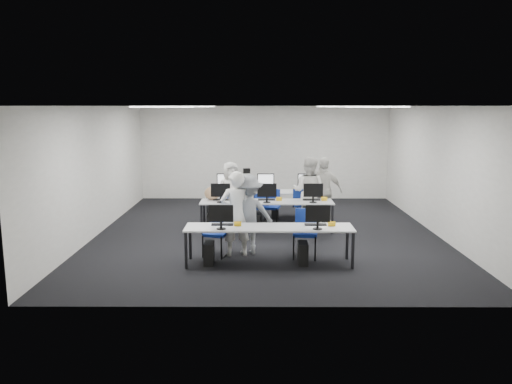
{
  "coord_description": "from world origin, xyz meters",
  "views": [
    {
      "loc": [
        -0.22,
        -11.63,
        3.0
      ],
      "look_at": [
        -0.26,
        -0.07,
        1.0
      ],
      "focal_mm": 35.0,
      "sensor_mm": 36.0,
      "label": 1
    }
  ],
  "objects_px": {
    "student_3": "(323,191)",
    "photographer": "(248,214)",
    "chair_7": "(303,212)",
    "chair_4": "(310,214)",
    "student_2": "(231,193)",
    "chair_2": "(226,214)",
    "student_0": "(236,214)",
    "desk_front": "(269,229)",
    "chair_5": "(231,211)",
    "student_1": "(309,192)",
    "desk_mid": "(267,203)",
    "chair_3": "(271,214)",
    "chair_1": "(305,242)",
    "chair_6": "(260,214)",
    "chair_0": "(216,242)"
  },
  "relations": [
    {
      "from": "chair_7",
      "to": "student_3",
      "type": "distance_m",
      "value": 0.77
    },
    {
      "from": "desk_mid",
      "to": "student_1",
      "type": "distance_m",
      "value": 1.2
    },
    {
      "from": "chair_6",
      "to": "photographer",
      "type": "bearing_deg",
      "value": -104.79
    },
    {
      "from": "chair_0",
      "to": "chair_2",
      "type": "height_order",
      "value": "chair_2"
    },
    {
      "from": "chair_1",
      "to": "photographer",
      "type": "height_order",
      "value": "photographer"
    },
    {
      "from": "chair_1",
      "to": "student_1",
      "type": "distance_m",
      "value": 2.74
    },
    {
      "from": "chair_4",
      "to": "student_0",
      "type": "relative_size",
      "value": 0.48
    },
    {
      "from": "chair_1",
      "to": "chair_7",
      "type": "height_order",
      "value": "chair_1"
    },
    {
      "from": "chair_7",
      "to": "student_0",
      "type": "distance_m",
      "value": 3.36
    },
    {
      "from": "chair_3",
      "to": "chair_4",
      "type": "xyz_separation_m",
      "value": [
        1.02,
        0.03,
        -0.02
      ]
    },
    {
      "from": "chair_2",
      "to": "photographer",
      "type": "relative_size",
      "value": 0.57
    },
    {
      "from": "desk_front",
      "to": "chair_5",
      "type": "bearing_deg",
      "value": 104.8
    },
    {
      "from": "student_0",
      "to": "student_1",
      "type": "distance_m",
      "value": 3.08
    },
    {
      "from": "chair_6",
      "to": "chair_1",
      "type": "bearing_deg",
      "value": -82.26
    },
    {
      "from": "student_2",
      "to": "chair_7",
      "type": "bearing_deg",
      "value": -20.28
    },
    {
      "from": "chair_0",
      "to": "chair_4",
      "type": "bearing_deg",
      "value": 67.4
    },
    {
      "from": "chair_6",
      "to": "photographer",
      "type": "relative_size",
      "value": 0.5
    },
    {
      "from": "chair_4",
      "to": "student_2",
      "type": "bearing_deg",
      "value": 166.55
    },
    {
      "from": "chair_2",
      "to": "chair_4",
      "type": "xyz_separation_m",
      "value": [
        2.15,
        0.1,
        -0.03
      ]
    },
    {
      "from": "desk_mid",
      "to": "student_1",
      "type": "xyz_separation_m",
      "value": [
        1.07,
        0.5,
        0.2
      ]
    },
    {
      "from": "chair_3",
      "to": "student_2",
      "type": "distance_m",
      "value": 1.16
    },
    {
      "from": "chair_5",
      "to": "chair_6",
      "type": "bearing_deg",
      "value": -24.87
    },
    {
      "from": "student_2",
      "to": "student_3",
      "type": "height_order",
      "value": "student_3"
    },
    {
      "from": "chair_6",
      "to": "student_0",
      "type": "bearing_deg",
      "value": -109.22
    },
    {
      "from": "chair_0",
      "to": "student_1",
      "type": "relative_size",
      "value": 0.51
    },
    {
      "from": "chair_5",
      "to": "chair_4",
      "type": "bearing_deg",
      "value": -22.76
    },
    {
      "from": "student_0",
      "to": "chair_7",
      "type": "bearing_deg",
      "value": -128.59
    },
    {
      "from": "desk_front",
      "to": "chair_2",
      "type": "bearing_deg",
      "value": 107.97
    },
    {
      "from": "student_2",
      "to": "student_3",
      "type": "bearing_deg",
      "value": -23.89
    },
    {
      "from": "chair_0",
      "to": "photographer",
      "type": "distance_m",
      "value": 0.85
    },
    {
      "from": "chair_0",
      "to": "student_3",
      "type": "distance_m",
      "value": 3.76
    },
    {
      "from": "chair_4",
      "to": "chair_7",
      "type": "relative_size",
      "value": 0.91
    },
    {
      "from": "chair_6",
      "to": "student_2",
      "type": "relative_size",
      "value": 0.51
    },
    {
      "from": "desk_front",
      "to": "chair_4",
      "type": "xyz_separation_m",
      "value": [
        1.13,
        3.25,
        -0.42
      ]
    },
    {
      "from": "desk_mid",
      "to": "chair_0",
      "type": "height_order",
      "value": "chair_0"
    },
    {
      "from": "chair_2",
      "to": "student_0",
      "type": "height_order",
      "value": "student_0"
    },
    {
      "from": "chair_1",
      "to": "chair_7",
      "type": "xyz_separation_m",
      "value": [
        0.22,
        3.0,
        -0.01
      ]
    },
    {
      "from": "chair_3",
      "to": "student_0",
      "type": "xyz_separation_m",
      "value": [
        -0.76,
        -2.68,
        0.58
      ]
    },
    {
      "from": "student_0",
      "to": "chair_1",
      "type": "bearing_deg",
      "value": 166.31
    },
    {
      "from": "chair_1",
      "to": "chair_5",
      "type": "xyz_separation_m",
      "value": [
        -1.66,
        3.04,
        -0.0
      ]
    },
    {
      "from": "chair_6",
      "to": "chair_7",
      "type": "distance_m",
      "value": 1.12
    },
    {
      "from": "chair_0",
      "to": "student_0",
      "type": "distance_m",
      "value": 0.71
    },
    {
      "from": "desk_front",
      "to": "student_2",
      "type": "bearing_deg",
      "value": 104.82
    },
    {
      "from": "chair_1",
      "to": "chair_6",
      "type": "relative_size",
      "value": 1.17
    },
    {
      "from": "chair_5",
      "to": "photographer",
      "type": "height_order",
      "value": "photographer"
    },
    {
      "from": "desk_mid",
      "to": "student_2",
      "type": "relative_size",
      "value": 2.02
    },
    {
      "from": "student_3",
      "to": "photographer",
      "type": "bearing_deg",
      "value": -133.11
    },
    {
      "from": "chair_0",
      "to": "student_0",
      "type": "bearing_deg",
      "value": 16.22
    },
    {
      "from": "student_1",
      "to": "desk_mid",
      "type": "bearing_deg",
      "value": 50.25
    },
    {
      "from": "desk_mid",
      "to": "chair_3",
      "type": "xyz_separation_m",
      "value": [
        0.11,
        0.63,
        -0.4
      ]
    }
  ]
}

